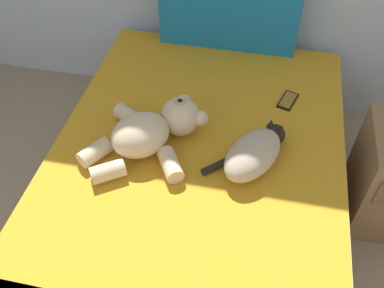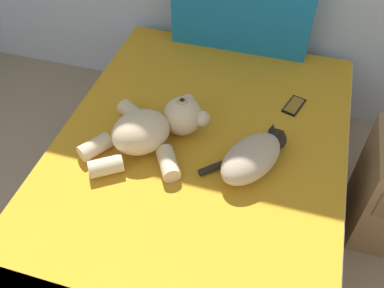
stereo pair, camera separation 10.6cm
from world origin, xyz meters
TOP-DOWN VIEW (x-y plane):
  - bed at (1.97, 3.06)m, footprint 1.40×2.06m
  - patterned_cushion at (1.97, 4.01)m, footprint 0.80×0.12m
  - cat at (2.23, 3.10)m, footprint 0.38×0.41m
  - teddy_bear at (1.76, 3.12)m, footprint 0.54×0.55m
  - cell_phone at (2.36, 3.56)m, footprint 0.11×0.16m

SIDE VIEW (x-z plane):
  - bed at x=1.97m, z-range 0.00..0.50m
  - cell_phone at x=2.36m, z-range 0.50..0.51m
  - cat at x=2.23m, z-range 0.50..0.65m
  - teddy_bear at x=1.76m, z-range 0.49..0.69m
  - patterned_cushion at x=1.97m, z-range 0.50..1.03m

